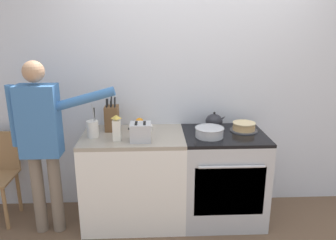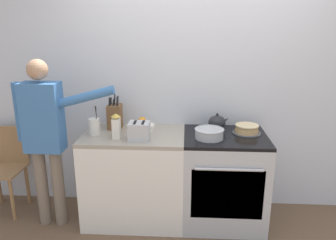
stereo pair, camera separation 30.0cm
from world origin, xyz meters
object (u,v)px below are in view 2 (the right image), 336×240
object	(u,v)px
mixing_bowl	(209,133)
milk_carton	(116,127)
layer_cake	(247,129)
fruit_bowl	(142,125)
stove_range	(223,179)
person_baker	(45,131)
toaster	(139,131)
knife_block	(115,116)
utensil_crock	(94,126)
dining_chair	(6,163)
tea_kettle	(217,123)

from	to	relation	value
mixing_bowl	milk_carton	bearing A→B (deg)	-176.42
layer_cake	mixing_bowl	distance (m)	0.40
fruit_bowl	mixing_bowl	bearing A→B (deg)	-21.08
stove_range	person_baker	size ratio (longest dim) A/B	0.55
toaster	milk_carton	world-z (taller)	milk_carton
knife_block	utensil_crock	world-z (taller)	knife_block
toaster	dining_chair	bearing A→B (deg)	169.13
utensil_crock	toaster	world-z (taller)	utensil_crock
mixing_bowl	toaster	xyz separation A→B (m)	(-0.63, -0.07, 0.03)
tea_kettle	knife_block	xyz separation A→B (m)	(-1.01, -0.02, 0.05)
layer_cake	person_baker	distance (m)	1.87
stove_range	toaster	bearing A→B (deg)	-168.37
tea_kettle	knife_block	distance (m)	1.01
tea_kettle	milk_carton	xyz separation A→B (m)	(-0.93, -0.32, 0.04)
tea_kettle	person_baker	bearing A→B (deg)	-168.01
knife_block	milk_carton	distance (m)	0.31
utensil_crock	toaster	xyz separation A→B (m)	(0.44, -0.12, 0.00)
milk_carton	dining_chair	world-z (taller)	milk_carton
dining_chair	knife_block	bearing A→B (deg)	-20.59
layer_cake	dining_chair	distance (m)	2.47
layer_cake	toaster	distance (m)	1.02
knife_block	person_baker	bearing A→B (deg)	-151.17
tea_kettle	dining_chair	xyz separation A→B (m)	(-2.16, -0.06, -0.46)
mixing_bowl	dining_chair	distance (m)	2.13
toaster	person_baker	world-z (taller)	person_baker
fruit_bowl	dining_chair	distance (m)	1.49
tea_kettle	knife_block	bearing A→B (deg)	-178.90
mixing_bowl	fruit_bowl	xyz separation A→B (m)	(-0.64, 0.25, -0.01)
stove_range	layer_cake	distance (m)	0.53
stove_range	milk_carton	xyz separation A→B (m)	(-1.00, -0.14, 0.55)
tea_kettle	utensil_crock	size ratio (longest dim) A/B	0.65
person_baker	toaster	bearing A→B (deg)	-3.43
tea_kettle	fruit_bowl	world-z (taller)	tea_kettle
mixing_bowl	milk_carton	world-z (taller)	milk_carton
stove_range	tea_kettle	size ratio (longest dim) A/B	4.30
utensil_crock	person_baker	world-z (taller)	person_baker
layer_cake	person_baker	bearing A→B (deg)	-172.76
stove_range	utensil_crock	world-z (taller)	utensil_crock
tea_kettle	utensil_crock	bearing A→B (deg)	-169.29
knife_block	fruit_bowl	bearing A→B (deg)	0.27
knife_block	milk_carton	xyz separation A→B (m)	(0.08, -0.30, -0.01)
layer_cake	utensil_crock	distance (m)	1.44
fruit_bowl	toaster	bearing A→B (deg)	-87.13
fruit_bowl	stove_range	bearing A→B (deg)	-11.28
person_baker	mixing_bowl	bearing A→B (deg)	-0.48
stove_range	person_baker	distance (m)	1.73
tea_kettle	milk_carton	distance (m)	0.98
mixing_bowl	utensil_crock	world-z (taller)	utensil_crock
knife_block	toaster	world-z (taller)	knife_block
person_baker	dining_chair	bearing A→B (deg)	151.68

